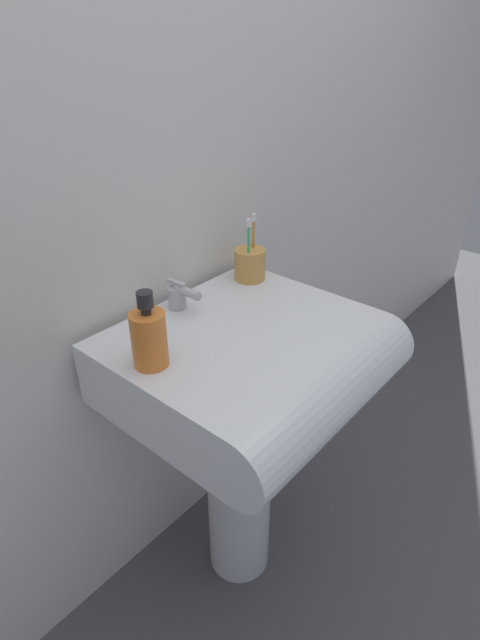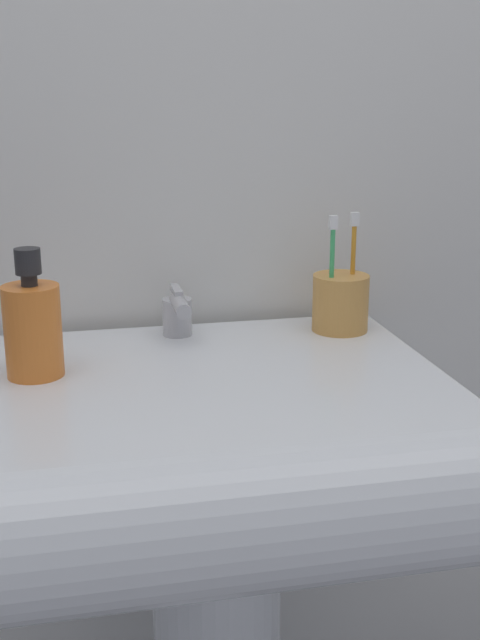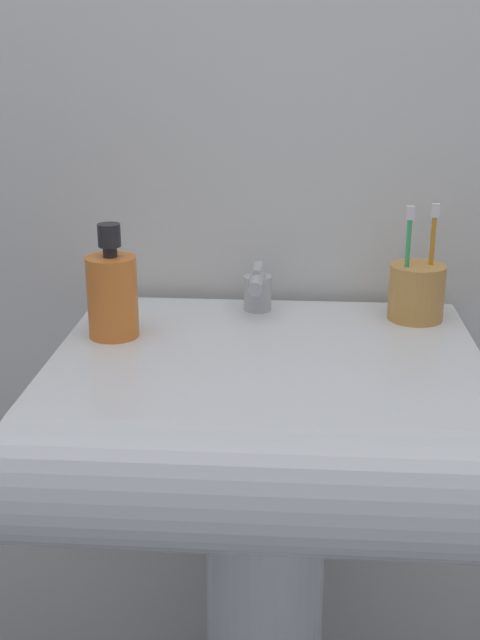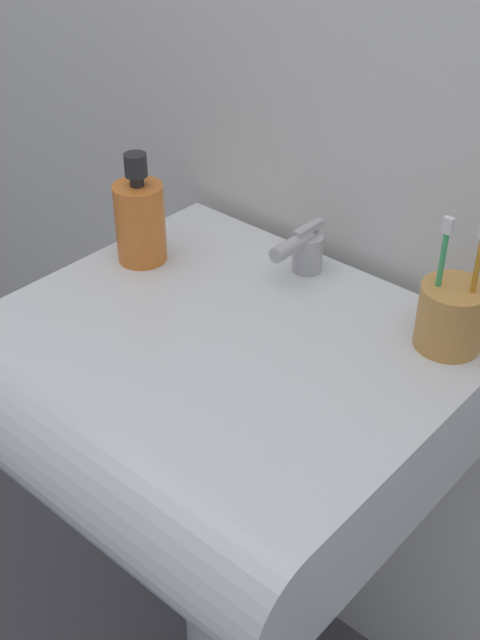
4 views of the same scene
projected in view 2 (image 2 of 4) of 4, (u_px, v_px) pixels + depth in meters
The scene contains 5 objects.
wall_back at pixel (179, 74), 1.18m from camera, with size 5.00×0.05×2.40m, color silver.
sink_basin at pixel (223, 448), 0.99m from camera, with size 0.58×0.53×0.15m.
faucet at pixel (178, 313), 1.17m from camera, with size 0.04×0.10×0.07m.
toothbrush_cup at pixel (340, 302), 1.20m from camera, with size 0.08×0.08×0.18m.
soap_bottle at pixel (33, 327), 1.00m from camera, with size 0.07×0.07×0.16m.
Camera 2 is at (-0.17, -0.95, 1.18)m, focal length 45.00 mm.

